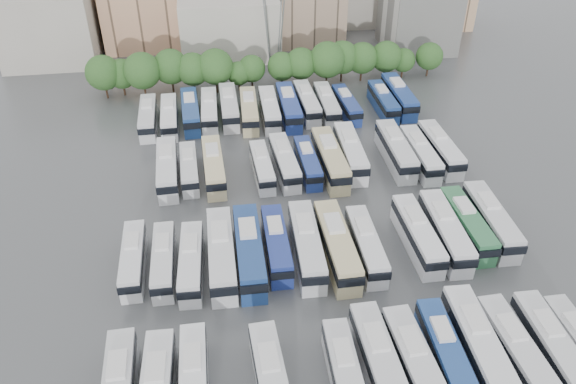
{
  "coord_description": "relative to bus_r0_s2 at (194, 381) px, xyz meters",
  "views": [
    {
      "loc": [
        -11.47,
        -55.13,
        43.78
      ],
      "look_at": [
        -2.5,
        3.09,
        3.0
      ],
      "focal_mm": 35.0,
      "sensor_mm": 36.0,
      "label": 1
    }
  ],
  "objects": [
    {
      "name": "ground",
      "position": [
        14.96,
        22.94,
        -1.73
      ],
      "size": [
        220.0,
        220.0,
        0.0
      ],
      "primitive_type": "plane",
      "color": "#424447",
      "rests_on": "ground"
    },
    {
      "name": "tree_line",
      "position": [
        13.14,
        64.99,
        2.87
      ],
      "size": [
        66.34,
        8.17,
        8.48
      ],
      "color": "black",
      "rests_on": "ground"
    },
    {
      "name": "city_buildings",
      "position": [
        7.5,
        94.8,
        6.15
      ],
      "size": [
        102.0,
        35.0,
        20.0
      ],
      "color": "#9E998E",
      "rests_on": "ground"
    },
    {
      "name": "bus_r0_s2",
      "position": [
        0.0,
        0.0,
        0.0
      ],
      "size": [
        2.59,
        11.24,
        3.52
      ],
      "rotation": [
        0.0,
        0.0,
        -0.01
      ],
      "color": "white",
      "rests_on": "ground"
    },
    {
      "name": "bus_r0_s4",
      "position": [
        6.8,
        -1.29,
        0.1
      ],
      "size": [
        3.04,
        11.95,
        3.72
      ],
      "rotation": [
        0.0,
        0.0,
        0.04
      ],
      "color": "silver",
      "rests_on": "ground"
    },
    {
      "name": "bus_r0_s6",
      "position": [
        13.4,
        -1.56,
        0.02
      ],
      "size": [
        2.85,
        11.42,
        3.56
      ],
      "rotation": [
        0.0,
        0.0,
        -0.03
      ],
      "color": "silver",
      "rests_on": "ground"
    },
    {
      "name": "bus_r0_s7",
      "position": [
        16.78,
        -0.79,
        0.2
      ],
      "size": [
        2.82,
        12.55,
        3.93
      ],
      "rotation": [
        0.0,
        0.0,
        0.01
      ],
      "color": "silver",
      "rests_on": "ground"
    },
    {
      "name": "bus_r0_s8",
      "position": [
        19.92,
        -1.66,
        0.19
      ],
      "size": [
        3.07,
        12.51,
        3.9
      ],
      "rotation": [
        0.0,
        0.0,
        0.03
      ],
      "color": "silver",
      "rests_on": "ground"
    },
    {
      "name": "bus_r0_s9",
      "position": [
        23.19,
        -0.38,
        0.02
      ],
      "size": [
        2.99,
        11.43,
        3.56
      ],
      "rotation": [
        0.0,
        0.0,
        -0.05
      ],
      "color": "navy",
      "rests_on": "ground"
    },
    {
      "name": "bus_r0_s10",
      "position": [
        26.43,
        -0.28,
        0.27
      ],
      "size": [
        3.43,
        13.11,
        4.08
      ],
      "rotation": [
        0.0,
        0.0,
        -0.05
      ],
      "color": "silver",
      "rests_on": "ground"
    },
    {
      "name": "bus_r0_s11",
      "position": [
        29.67,
        -1.45,
        0.14
      ],
      "size": [
        2.91,
        12.2,
        3.81
      ],
      "rotation": [
        0.0,
        0.0,
        0.02
      ],
      "color": "silver",
      "rests_on": "ground"
    },
    {
      "name": "bus_r0_s12",
      "position": [
        33.24,
        -1.51,
        0.15
      ],
      "size": [
        3.01,
        12.27,
        3.83
      ],
      "rotation": [
        0.0,
        0.0,
        -0.03
      ],
      "color": "silver",
      "rests_on": "ground"
    },
    {
      "name": "bus_r1_s0",
      "position": [
        -6.51,
        17.47,
        -0.03
      ],
      "size": [
        2.49,
        11.02,
        3.45
      ],
      "rotation": [
        0.0,
        0.0,
        0.01
      ],
      "color": "silver",
      "rests_on": "ground"
    },
    {
      "name": "bus_r1_s1",
      "position": [
        -3.12,
        16.72,
        -0.04
      ],
      "size": [
        2.44,
        10.96,
        3.43
      ],
      "rotation": [
        0.0,
        0.0,
        -0.01
      ],
      "color": "silver",
      "rests_on": "ground"
    },
    {
      "name": "bus_r1_s2",
      "position": [
        -0.05,
        15.87,
        0.03
      ],
      "size": [
        3.04,
        11.5,
        3.57
      ],
      "rotation": [
        0.0,
        0.0,
        -0.05
      ],
      "color": "silver",
      "rests_on": "ground"
    },
    {
      "name": "bus_r1_s3",
      "position": [
        3.37,
        16.47,
        0.33
      ],
      "size": [
        3.04,
        13.4,
        4.2
      ],
      "rotation": [
        0.0,
        0.0,
        -0.01
      ],
      "color": "silver",
      "rests_on": "ground"
    },
    {
      "name": "bus_r1_s4",
      "position": [
        6.53,
        16.45,
        0.36
      ],
      "size": [
        3.17,
        13.6,
        4.25
      ],
      "rotation": [
        0.0,
        0.0,
        -0.02
      ],
      "color": "navy",
      "rests_on": "ground"
    },
    {
      "name": "bus_r1_s5",
      "position": [
        9.78,
        17.47,
        0.09
      ],
      "size": [
        2.78,
        11.81,
        3.69
      ],
      "rotation": [
        0.0,
        0.0,
        -0.02
      ],
      "color": "navy",
      "rests_on": "ground"
    },
    {
      "name": "bus_r1_s6",
      "position": [
        13.17,
        16.54,
        0.31
      ],
      "size": [
        3.4,
        13.31,
        4.14
      ],
      "rotation": [
        0.0,
        0.0,
        -0.04
      ],
      "color": "silver",
      "rests_on": "ground"
    },
    {
      "name": "bus_r1_s7",
      "position": [
        16.57,
        15.88,
        0.35
      ],
      "size": [
        3.0,
        13.5,
        4.23
      ],
      "rotation": [
        0.0,
        0.0,
        0.0
      ],
      "color": "#C7BA89",
      "rests_on": "ground"
    },
    {
      "name": "bus_r1_s8",
      "position": [
        20.01,
        15.72,
        0.09
      ],
      "size": [
        2.83,
        11.83,
        3.69
      ],
      "rotation": [
        0.0,
        0.0,
        -0.02
      ],
      "color": "silver",
      "rests_on": "ground"
    },
    {
      "name": "bus_r1_s10",
      "position": [
        26.5,
        16.53,
        0.2
      ],
      "size": [
        2.76,
        12.5,
        3.92
      ],
      "rotation": [
        0.0,
        0.0,
        -0.0
      ],
      "color": "silver",
      "rests_on": "ground"
    },
    {
      "name": "bus_r1_s11",
      "position": [
        29.94,
        16.55,
        0.27
      ],
      "size": [
        3.46,
        13.12,
        4.08
      ],
      "rotation": [
        0.0,
        0.0,
        -0.05
      ],
      "color": "silver",
      "rests_on": "ground"
    },
    {
      "name": "bus_r1_s12",
      "position": [
        33.12,
        17.58,
        0.16
      ],
      "size": [
        2.71,
        12.24,
        3.84
      ],
      "rotation": [
        0.0,
        0.0,
        -0.0
      ],
      "color": "#307045",
      "rests_on": "ground"
    },
    {
      "name": "bus_r1_s13",
      "position": [
        36.32,
        17.78,
        0.24
      ],
      "size": [
        3.36,
        12.91,
        4.02
      ],
      "rotation": [
        0.0,
        0.0,
        -0.04
      ],
      "color": "silver",
      "rests_on": "ground"
    },
    {
      "name": "bus_r2_s1",
      "position": [
        -3.1,
        35.88,
        0.24
      ],
      "size": [
        3.14,
        12.83,
        4.0
      ],
      "rotation": [
        0.0,
        0.0,
        0.03
      ],
      "color": "silver",
      "rests_on": "ground"
    },
    {
      "name": "bus_r2_s2",
      "position": [
        -0.1,
        35.88,
        -0.06
      ],
      "size": [
        2.66,
        10.9,
        3.4
      ],
      "rotation": [
        0.0,
        0.0,
        0.03
      ],
      "color": "silver",
      "rests_on": "ground"
    },
    {
      "name": "bus_r2_s3",
      "position": [
        3.32,
        35.53,
        0.2
      ],
      "size": [
        3.0,
        12.57,
        3.93
      ],
      "rotation": [
        0.0,
        0.0,
        0.02
      ],
      "color": "beige",
      "rests_on": "ground"
    },
    {
      "name": "bus_r2_s5",
      "position": [
        10.1,
        34.75,
        -0.06
      ],
      "size": [
        2.68,
        10.87,
        3.39
      ],
      "rotation": [
        0.0,
        0.0,
        0.03
      ],
      "color": "silver",
      "rests_on": "ground"
    },
    {
      "name": "bus_r2_s6",
      "position": [
        13.39,
        35.28,
        0.13
      ],
      "size": [
        3.18,
        12.16,
        3.78
      ],
      "rotation": [
        0.0,
        0.0,
        0.05
      ],
      "color": "silver",
      "rests_on": "ground"
    },
    {
      "name": "bus_r2_s7",
      "position": [
        16.67,
        34.91,
        -0.03
      ],
      "size": [
        2.45,
        11.0,
        3.45
      ],
      "rotation": [
        0.0,
        0.0,
        0.0
      ],
      "color": "navy",
      "rests_on": "ground"
    },
    {
      "name": "bus_r2_s8",
      "position": [
        19.87,
        34.63,
        0.36
      ],
      "size": [
        3.1,
        13.59,
        4.25
      ],
      "rotation": [
        0.0,
        0.0,
        0.01
      ],
      "color": "#C2B585",
      "rests_on": "ground"
    },
    {
      "name": "bus_r2_s9",
      "position": [
        23.24,
        36.19,
        0.29
      ],
      "size": [
        3.42,
        13.19,
        4.1
      ],
      "rotation": [
        0.0,
        0.0,
        -0.04
      ],
      "color": "silver",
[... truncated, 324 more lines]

